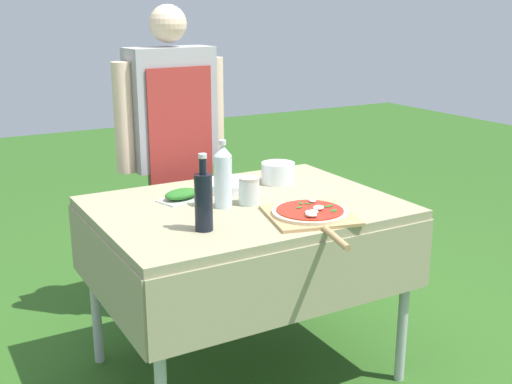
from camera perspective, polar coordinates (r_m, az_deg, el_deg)
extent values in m
plane|color=#2D5B1E|center=(2.90, -0.93, -15.50)|extent=(12.00, 12.00, 0.00)
cube|color=gray|center=(2.59, -1.01, -1.39)|extent=(1.18, 0.89, 0.04)
cube|color=gray|center=(2.28, 4.47, -8.12)|extent=(1.18, 0.01, 0.28)
cube|color=gray|center=(3.02, -5.08, -2.03)|extent=(1.18, 0.01, 0.28)
cube|color=gray|center=(2.43, -13.49, -7.00)|extent=(0.01, 0.89, 0.28)
cube|color=gray|center=(2.95, 9.20, -2.59)|extent=(0.01, 0.89, 0.28)
cylinder|color=#B7B7BC|center=(2.22, -8.52, -15.47)|extent=(0.04, 0.04, 0.72)
cylinder|color=#B7B7BC|center=(2.73, 13.02, -9.43)|extent=(0.04, 0.04, 0.72)
cylinder|color=#B7B7BC|center=(2.87, -14.18, -8.14)|extent=(0.04, 0.04, 0.72)
cylinder|color=#B7B7BC|center=(3.28, 3.96, -4.58)|extent=(0.04, 0.04, 0.72)
cylinder|color=#70604C|center=(3.32, -5.98, -3.96)|extent=(0.11, 0.11, 0.77)
cylinder|color=#70604C|center=(3.26, -8.33, -4.45)|extent=(0.11, 0.11, 0.77)
cube|color=#99999E|center=(3.12, -7.56, 7.40)|extent=(0.43, 0.21, 0.57)
cube|color=#9E2D28|center=(3.08, -6.61, 3.23)|extent=(0.33, 0.03, 0.83)
cylinder|color=beige|center=(3.24, -3.68, 7.36)|extent=(0.09, 0.09, 0.51)
cylinder|color=beige|center=(3.03, -11.68, 6.45)|extent=(0.09, 0.09, 0.51)
sphere|color=beige|center=(3.09, -7.84, 14.61)|extent=(0.18, 0.18, 0.18)
cube|color=tan|center=(2.42, 4.81, -2.07)|extent=(0.38, 0.38, 0.01)
cylinder|color=tan|center=(2.20, 7.12, -4.09)|extent=(0.07, 0.20, 0.02)
cylinder|color=beige|center=(2.42, 4.81, -1.80)|extent=(0.29, 0.29, 0.01)
cylinder|color=#B22819|center=(2.42, 4.82, -1.61)|extent=(0.25, 0.25, 0.00)
ellipsoid|color=white|center=(2.37, 5.16, -1.74)|extent=(0.04, 0.04, 0.01)
ellipsoid|color=white|center=(2.50, 5.03, -0.79)|extent=(0.03, 0.03, 0.01)
ellipsoid|color=white|center=(2.41, 5.56, -1.39)|extent=(0.06, 0.06, 0.02)
ellipsoid|color=white|center=(2.33, 4.93, -2.00)|extent=(0.05, 0.06, 0.02)
ellipsoid|color=white|center=(2.36, 4.91, -1.82)|extent=(0.06, 0.06, 0.01)
ellipsoid|color=#286B23|center=(2.45, 6.13, -1.27)|extent=(0.04, 0.04, 0.00)
ellipsoid|color=#286B23|center=(2.48, 4.01, -1.01)|extent=(0.02, 0.03, 0.00)
ellipsoid|color=#286B23|center=(2.48, 4.60, -1.02)|extent=(0.03, 0.03, 0.00)
ellipsoid|color=#286B23|center=(2.46, 6.57, -1.22)|extent=(0.04, 0.03, 0.00)
ellipsoid|color=#286B23|center=(2.41, 6.93, -1.63)|extent=(0.04, 0.04, 0.00)
ellipsoid|color=#286B23|center=(2.43, 3.87, -1.37)|extent=(0.03, 0.02, 0.00)
cylinder|color=black|center=(2.25, -4.68, -0.93)|extent=(0.06, 0.06, 0.20)
cylinder|color=black|center=(2.22, -4.75, 2.30)|extent=(0.03, 0.03, 0.06)
cylinder|color=silver|center=(2.21, -4.78, 3.22)|extent=(0.03, 0.03, 0.02)
cylinder|color=silver|center=(2.51, -2.94, 0.94)|extent=(0.07, 0.07, 0.21)
cone|color=silver|center=(2.48, -2.99, 3.73)|extent=(0.07, 0.07, 0.04)
cylinder|color=silver|center=(2.47, -3.00, 4.42)|extent=(0.03, 0.03, 0.02)
cube|color=silver|center=(2.64, -6.63, -0.63)|extent=(0.21, 0.16, 0.01)
ellipsoid|color=#286B23|center=(2.64, -6.64, -0.17)|extent=(0.18, 0.14, 0.04)
cylinder|color=silver|center=(2.87, 1.97, 1.72)|extent=(0.15, 0.15, 0.09)
cylinder|color=white|center=(2.77, -2.25, 0.26)|extent=(0.24, 0.24, 0.00)
cylinder|color=white|center=(2.77, -2.25, 0.36)|extent=(0.24, 0.24, 0.00)
cylinder|color=white|center=(2.77, -2.25, 0.45)|extent=(0.23, 0.23, 0.00)
cylinder|color=white|center=(2.77, -2.26, 0.55)|extent=(0.23, 0.23, 0.00)
cylinder|color=white|center=(2.77, -2.26, 0.65)|extent=(0.23, 0.23, 0.00)
cylinder|color=white|center=(2.77, -2.26, 0.75)|extent=(0.23, 0.23, 0.00)
cylinder|color=white|center=(2.77, -2.26, 0.85)|extent=(0.23, 0.23, 0.00)
cylinder|color=white|center=(2.77, -2.26, 0.95)|extent=(0.23, 0.23, 0.00)
cylinder|color=silver|center=(2.56, -0.63, 0.00)|extent=(0.08, 0.08, 0.10)
cylinder|color=#B22819|center=(2.56, -0.63, -0.32)|extent=(0.07, 0.07, 0.07)
cylinder|color=#B7B2A3|center=(2.54, -0.63, 1.20)|extent=(0.09, 0.09, 0.01)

